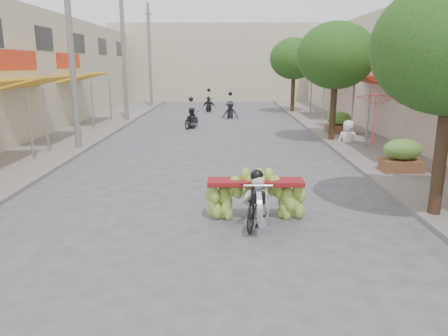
% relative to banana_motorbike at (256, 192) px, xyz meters
% --- Properties ---
extents(ground, '(120.00, 120.00, 0.00)m').
position_rel_banana_motorbike_xyz_m(ground, '(-1.29, -3.67, -0.71)').
color(ground, '#59585E').
rests_on(ground, ground).
extents(sidewalk_left, '(4.00, 60.00, 0.12)m').
position_rel_banana_motorbike_xyz_m(sidewalk_left, '(-8.29, 11.33, -0.65)').
color(sidewalk_left, slate).
rests_on(sidewalk_left, ground).
extents(sidewalk_right, '(4.00, 60.00, 0.12)m').
position_rel_banana_motorbike_xyz_m(sidewalk_right, '(5.71, 11.33, -0.65)').
color(sidewalk_right, slate).
rests_on(sidewalk_right, ground).
extents(far_building, '(20.00, 6.00, 7.00)m').
position_rel_banana_motorbike_xyz_m(far_building, '(-1.29, 34.33, 2.79)').
color(far_building, '#C2B699').
rests_on(far_building, ground).
extents(utility_pole_mid, '(0.60, 0.24, 8.00)m').
position_rel_banana_motorbike_xyz_m(utility_pole_mid, '(-6.69, 8.33, 3.32)').
color(utility_pole_mid, slate).
rests_on(utility_pole_mid, ground).
extents(utility_pole_far, '(0.60, 0.24, 8.00)m').
position_rel_banana_motorbike_xyz_m(utility_pole_far, '(-6.69, 17.33, 3.32)').
color(utility_pole_far, slate).
rests_on(utility_pole_far, ground).
extents(utility_pole_back, '(0.60, 0.24, 8.00)m').
position_rel_banana_motorbike_xyz_m(utility_pole_back, '(-6.69, 26.33, 3.32)').
color(utility_pole_back, slate).
rests_on(utility_pole_back, ground).
extents(street_tree_mid, '(3.40, 3.40, 5.25)m').
position_rel_banana_motorbike_xyz_m(street_tree_mid, '(4.11, 10.33, 3.07)').
color(street_tree_mid, '#3A2719').
rests_on(street_tree_mid, ground).
extents(street_tree_far, '(3.40, 3.40, 5.25)m').
position_rel_banana_motorbike_xyz_m(street_tree_far, '(4.11, 22.33, 3.07)').
color(street_tree_far, '#3A2719').
rests_on(street_tree_far, ground).
extents(produce_crate_mid, '(1.20, 0.88, 1.16)m').
position_rel_banana_motorbike_xyz_m(produce_crate_mid, '(4.91, 4.33, 0.00)').
color(produce_crate_mid, brown).
rests_on(produce_crate_mid, ground).
extents(produce_crate_far, '(1.20, 0.88, 1.16)m').
position_rel_banana_motorbike_xyz_m(produce_crate_far, '(4.91, 12.33, 0.00)').
color(produce_crate_far, brown).
rests_on(produce_crate_far, ground).
extents(banana_motorbike, '(2.20, 1.94, 2.14)m').
position_rel_banana_motorbike_xyz_m(banana_motorbike, '(0.00, 0.00, 0.00)').
color(banana_motorbike, black).
rests_on(banana_motorbike, ground).
extents(market_umbrella, '(2.06, 2.06, 1.85)m').
position_rel_banana_motorbike_xyz_m(market_umbrella, '(4.47, 5.85, 1.81)').
color(market_umbrella, red).
rests_on(market_umbrella, ground).
extents(pedestrian, '(0.94, 0.58, 1.88)m').
position_rel_banana_motorbike_xyz_m(pedestrian, '(4.71, 9.85, 0.35)').
color(pedestrian, white).
rests_on(pedestrian, ground).
extents(bg_motorbike_a, '(1.09, 1.74, 1.95)m').
position_rel_banana_motorbike_xyz_m(bg_motorbike_a, '(-2.55, 14.61, 0.03)').
color(bg_motorbike_a, black).
rests_on(bg_motorbike_a, ground).
extents(bg_motorbike_b, '(1.16, 1.77, 1.95)m').
position_rel_banana_motorbike_xyz_m(bg_motorbike_b, '(-0.38, 19.05, 0.13)').
color(bg_motorbike_b, black).
rests_on(bg_motorbike_b, ground).
extents(bg_motorbike_c, '(0.99, 1.77, 1.95)m').
position_rel_banana_motorbike_xyz_m(bg_motorbike_c, '(-1.91, 23.05, 0.07)').
color(bg_motorbike_c, black).
rests_on(bg_motorbike_c, ground).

